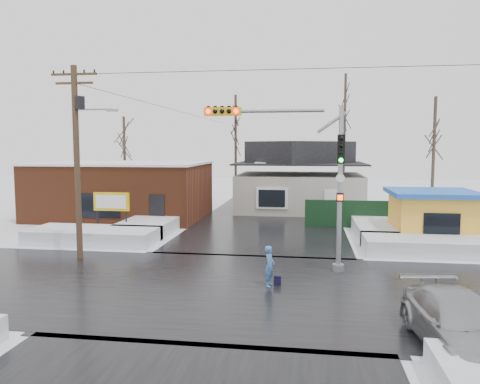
# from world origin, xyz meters

# --- Properties ---
(ground) EXTENTS (120.00, 120.00, 0.00)m
(ground) POSITION_xyz_m (0.00, 0.00, 0.00)
(ground) COLOR white
(ground) RESTS_ON ground
(road_ns) EXTENTS (10.00, 120.00, 0.02)m
(road_ns) POSITION_xyz_m (0.00, 0.00, 0.01)
(road_ns) COLOR black
(road_ns) RESTS_ON ground
(road_ew) EXTENTS (120.00, 10.00, 0.02)m
(road_ew) POSITION_xyz_m (0.00, 0.00, 0.01)
(road_ew) COLOR black
(road_ew) RESTS_ON ground
(snowbank_nw) EXTENTS (7.00, 3.00, 0.80)m
(snowbank_nw) POSITION_xyz_m (-9.00, 7.00, 0.40)
(snowbank_nw) COLOR white
(snowbank_nw) RESTS_ON ground
(snowbank_ne) EXTENTS (7.00, 3.00, 0.80)m
(snowbank_ne) POSITION_xyz_m (9.00, 7.00, 0.40)
(snowbank_ne) COLOR white
(snowbank_ne) RESTS_ON ground
(snowbank_nside_w) EXTENTS (3.00, 8.00, 0.80)m
(snowbank_nside_w) POSITION_xyz_m (-7.00, 12.00, 0.40)
(snowbank_nside_w) COLOR white
(snowbank_nside_w) RESTS_ON ground
(snowbank_nside_e) EXTENTS (3.00, 8.00, 0.80)m
(snowbank_nside_e) POSITION_xyz_m (7.00, 12.00, 0.40)
(snowbank_nside_e) COLOR white
(snowbank_nside_e) RESTS_ON ground
(traffic_signal) EXTENTS (6.05, 0.68, 7.00)m
(traffic_signal) POSITION_xyz_m (2.43, 2.97, 4.54)
(traffic_signal) COLOR gray
(traffic_signal) RESTS_ON ground
(utility_pole) EXTENTS (3.15, 0.44, 9.00)m
(utility_pole) POSITION_xyz_m (-7.93, 3.50, 5.11)
(utility_pole) COLOR #382619
(utility_pole) RESTS_ON ground
(brick_building) EXTENTS (12.20, 8.20, 4.12)m
(brick_building) POSITION_xyz_m (-11.00, 15.99, 2.08)
(brick_building) COLOR brown
(brick_building) RESTS_ON ground
(marquee_sign) EXTENTS (2.20, 0.21, 2.55)m
(marquee_sign) POSITION_xyz_m (-9.00, 9.49, 1.92)
(marquee_sign) COLOR black
(marquee_sign) RESTS_ON ground
(house) EXTENTS (10.40, 8.40, 5.76)m
(house) POSITION_xyz_m (2.00, 22.00, 2.62)
(house) COLOR #B1ABA0
(house) RESTS_ON ground
(kiosk) EXTENTS (4.60, 4.60, 2.88)m
(kiosk) POSITION_xyz_m (9.50, 9.99, 1.46)
(kiosk) COLOR yellow
(kiosk) RESTS_ON ground
(fence) EXTENTS (8.00, 0.12, 1.80)m
(fence) POSITION_xyz_m (6.50, 14.00, 0.90)
(fence) COLOR black
(fence) RESTS_ON ground
(tree_far_left) EXTENTS (3.00, 3.00, 10.00)m
(tree_far_left) POSITION_xyz_m (-4.00, 26.00, 7.95)
(tree_far_left) COLOR #332821
(tree_far_left) RESTS_ON ground
(tree_far_mid) EXTENTS (3.00, 3.00, 12.00)m
(tree_far_mid) POSITION_xyz_m (6.00, 28.00, 9.54)
(tree_far_mid) COLOR #332821
(tree_far_mid) RESTS_ON ground
(tree_far_right) EXTENTS (3.00, 3.00, 9.00)m
(tree_far_right) POSITION_xyz_m (12.00, 20.00, 7.16)
(tree_far_right) COLOR #332821
(tree_far_right) RESTS_ON ground
(tree_far_west) EXTENTS (3.00, 3.00, 8.00)m
(tree_far_west) POSITION_xyz_m (-14.00, 24.00, 6.36)
(tree_far_west) COLOR #332821
(tree_far_west) RESTS_ON ground
(pedestrian) EXTENTS (0.46, 0.62, 1.56)m
(pedestrian) POSITION_xyz_m (1.27, 0.36, 0.78)
(pedestrian) COLOR #4072B5
(pedestrian) RESTS_ON ground
(car) EXTENTS (2.57, 5.14, 1.43)m
(car) POSITION_xyz_m (6.63, -4.53, 0.72)
(car) COLOR #A2A6A9
(car) RESTS_ON ground
(shopping_bag) EXTENTS (0.28, 0.12, 0.35)m
(shopping_bag) POSITION_xyz_m (1.56, 0.54, 0.17)
(shopping_bag) COLOR black
(shopping_bag) RESTS_ON ground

